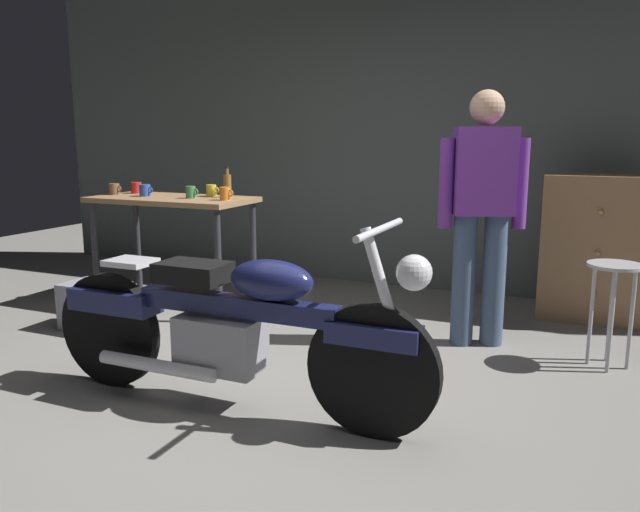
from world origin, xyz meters
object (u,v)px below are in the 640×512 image
mug_blue_enamel (145,190)px  mug_orange_travel (225,194)px  mug_green_speckled (191,192)px  mug_red_diner (136,188)px  shop_stool (614,287)px  bottle (227,185)px  motorcycle (231,324)px  person_standing (482,208)px  mug_yellow_tall (212,191)px  wooden_dresser (598,248)px  mug_brown_stoneware (114,189)px  storage_bin (96,306)px

mug_blue_enamel → mug_orange_travel: 0.76m
mug_green_speckled → mug_red_diner: (-0.68, 0.17, -0.00)m
shop_stool → bottle: bearing=174.9°
mug_blue_enamel → bottle: 0.68m
motorcycle → mug_green_speckled: bearing=130.3°
person_standing → mug_green_speckled: 2.24m
shop_stool → mug_blue_enamel: size_ratio=5.25×
mug_yellow_tall → mug_orange_travel: 0.35m
wooden_dresser → mug_blue_enamel: wooden_dresser is taller
mug_blue_enamel → mug_yellow_tall: mug_blue_enamel is taller
bottle → shop_stool: bearing=-5.1°
shop_stool → mug_green_speckled: (-3.05, 0.06, 0.45)m
motorcycle → mug_brown_stoneware: bearing=143.7°
motorcycle → wooden_dresser: bearing=55.9°
mug_brown_stoneware → motorcycle: bearing=-36.2°
mug_blue_enamel → mug_orange_travel: mug_orange_travel is taller
shop_stool → mug_green_speckled: bearing=178.9°
person_standing → bottle: bearing=-26.6°
bottle → storage_bin: bearing=-121.5°
mug_green_speckled → storage_bin: bearing=-115.7°
person_standing → mug_blue_enamel: 2.68m
motorcycle → bottle: bottle is taller
bottle → mug_orange_travel: bearing=-62.1°
shop_stool → person_standing: bearing=172.5°
shop_stool → mug_brown_stoneware: size_ratio=5.46×
mug_brown_stoneware → mug_orange_travel: size_ratio=1.03×
mug_green_speckled → mug_brown_stoneware: mug_green_speckled is taller
mug_brown_stoneware → mug_yellow_tall: mug_yellow_tall is taller
motorcycle → person_standing: size_ratio=1.31×
mug_red_diner → storage_bin: bearing=-70.0°
person_standing → bottle: person_standing is taller
mug_brown_stoneware → mug_red_diner: 0.20m
wooden_dresser → mug_green_speckled: (-2.95, -1.01, 0.40)m
mug_yellow_tall → storage_bin: bearing=-113.7°
person_standing → mug_blue_enamel: bearing=-21.2°
bottle → wooden_dresser: bearing=16.5°
shop_stool → mug_red_diner: (-3.73, 0.23, 0.45)m
wooden_dresser → mug_yellow_tall: (-2.90, -0.80, 0.40)m
wooden_dresser → storage_bin: (-3.30, -1.73, -0.38)m
mug_brown_stoneware → person_standing: bearing=0.9°
bottle → mug_yellow_tall: bearing=176.6°
storage_bin → mug_brown_stoneware: bearing=119.5°
mug_green_speckled → motorcycle: bearing=-49.6°
mug_blue_enamel → mug_red_diner: bearing=142.5°
mug_yellow_tall → wooden_dresser: bearing=15.5°
mug_blue_enamel → bottle: bottle is taller
wooden_dresser → mug_blue_enamel: size_ratio=9.03×
mug_green_speckled → person_standing: bearing=1.1°
person_standing → mug_yellow_tall: person_standing is taller
storage_bin → mug_red_diner: (-0.33, 0.90, 0.78)m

